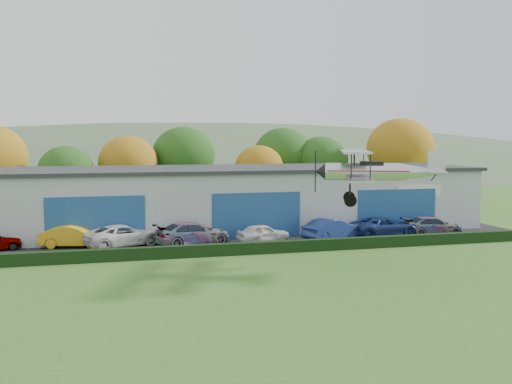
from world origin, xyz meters
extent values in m
plane|color=#3C631F|center=(0.00, 0.00, 0.00)|extent=(300.00, 300.00, 0.00)
cube|color=black|center=(3.00, 21.00, 0.03)|extent=(48.00, 9.00, 0.05)
cube|color=black|center=(3.00, 16.20, 0.40)|extent=(46.00, 0.60, 0.80)
cube|color=#B2B7BC|center=(5.00, 28.00, 2.50)|extent=(40.00, 12.00, 5.00)
cube|color=#2D3033|center=(5.00, 28.00, 5.15)|extent=(40.60, 12.60, 0.30)
cube|color=#204E8C|center=(-7.00, 21.95, 1.80)|extent=(7.00, 0.12, 3.60)
cube|color=#204E8C|center=(5.00, 21.95, 1.80)|extent=(7.00, 0.12, 3.60)
cube|color=#204E8C|center=(17.00, 21.95, 1.80)|extent=(7.00, 0.12, 3.60)
cylinder|color=#3D2614|center=(-10.00, 38.00, 1.22)|extent=(0.36, 0.36, 2.45)
ellipsoid|color=#1E4C14|center=(-10.00, 38.00, 4.69)|extent=(5.32, 5.32, 4.79)
cylinder|color=#3D2614|center=(-4.00, 40.00, 1.40)|extent=(0.36, 0.36, 2.80)
ellipsoid|color=#936A12|center=(-4.00, 40.00, 5.36)|extent=(6.08, 6.08, 5.47)
cylinder|color=#3D2614|center=(2.00, 42.00, 1.57)|extent=(0.36, 0.36, 3.15)
ellipsoid|color=#1E4C14|center=(2.00, 42.00, 6.03)|extent=(6.84, 6.84, 6.16)
cylinder|color=#3D2614|center=(10.00, 40.00, 1.22)|extent=(0.36, 0.36, 2.45)
ellipsoid|color=#936A12|center=(10.00, 40.00, 4.69)|extent=(5.32, 5.32, 4.79)
cylinder|color=#3D2614|center=(18.00, 42.00, 1.40)|extent=(0.36, 0.36, 2.80)
ellipsoid|color=#1E4C14|center=(18.00, 42.00, 5.36)|extent=(6.08, 6.08, 5.47)
cylinder|color=#3D2614|center=(26.00, 38.00, 1.75)|extent=(0.36, 0.36, 3.50)
ellipsoid|color=#936A12|center=(26.00, 38.00, 6.70)|extent=(7.60, 7.60, 6.84)
cylinder|color=#3D2614|center=(30.00, 42.00, 1.22)|extent=(0.36, 0.36, 2.45)
ellipsoid|color=#1E4C14|center=(30.00, 42.00, 4.69)|extent=(5.32, 5.32, 4.79)
cylinder|color=#3D2614|center=(14.00, 44.00, 1.57)|extent=(0.36, 0.36, 3.15)
ellipsoid|color=#1E4C14|center=(14.00, 44.00, 6.03)|extent=(6.84, 6.84, 6.16)
ellipsoid|color=#4C6642|center=(20.00, 140.00, -15.40)|extent=(320.00, 196.00, 56.00)
ellipsoid|color=#4C6642|center=(90.00, 140.00, -9.90)|extent=(240.00, 126.00, 36.00)
imported|color=gold|center=(-8.49, 21.62, 0.83)|extent=(4.97, 2.63, 1.56)
imported|color=silver|center=(-5.13, 21.10, 0.82)|extent=(6.13, 4.57, 1.55)
imported|color=gray|center=(-0.16, 20.58, 0.86)|extent=(5.92, 3.42, 1.61)
imported|color=silver|center=(5.04, 20.20, 0.73)|extent=(4.18, 2.25, 1.35)
imported|color=navy|center=(10.41, 19.90, 0.86)|extent=(5.18, 3.43, 1.61)
imported|color=navy|center=(15.16, 20.51, 0.80)|extent=(5.42, 2.54, 1.50)
imported|color=gray|center=(19.16, 20.03, 0.76)|extent=(5.08, 2.46, 1.42)
cylinder|color=silver|center=(8.62, 10.95, 5.75)|extent=(4.40, 2.56, 1.03)
cone|color=silver|center=(11.79, 9.68, 5.75)|extent=(2.71, 1.88, 1.03)
cone|color=black|center=(6.34, 11.86, 5.75)|extent=(0.91, 1.16, 1.03)
cube|color=#A40F19|center=(8.93, 10.83, 5.80)|extent=(4.83, 2.75, 0.07)
cube|color=black|center=(9.15, 10.74, 6.22)|extent=(1.52, 1.14, 0.28)
cube|color=silver|center=(8.41, 11.04, 5.40)|extent=(4.37, 8.15, 0.11)
cube|color=silver|center=(8.19, 11.12, 6.94)|extent=(4.65, 8.61, 0.11)
cylinder|color=black|center=(6.83, 8.48, 6.18)|extent=(0.09, 0.09, 1.48)
cylinder|color=black|center=(7.78, 8.10, 6.18)|extent=(0.09, 0.09, 1.48)
cylinder|color=black|center=(9.03, 13.98, 6.18)|extent=(0.09, 0.09, 1.48)
cylinder|color=black|center=(9.98, 13.60, 6.18)|extent=(0.09, 0.09, 1.48)
cylinder|color=black|center=(8.05, 10.75, 6.54)|extent=(0.15, 0.25, 0.85)
cylinder|color=black|center=(8.34, 11.49, 6.54)|extent=(0.15, 0.25, 0.85)
cylinder|color=black|center=(7.80, 10.76, 4.78)|extent=(0.37, 0.77, 1.40)
cylinder|color=black|center=(8.16, 11.66, 4.78)|extent=(0.37, 0.77, 1.40)
cylinder|color=black|center=(7.98, 11.21, 4.09)|extent=(0.88, 2.04, 0.08)
cylinder|color=black|center=(7.60, 10.26, 4.09)|extent=(0.74, 0.42, 0.73)
cylinder|color=black|center=(8.36, 12.16, 4.09)|extent=(0.74, 0.42, 0.73)
cylinder|color=black|center=(12.53, 9.39, 5.46)|extent=(0.41, 0.22, 0.48)
cube|color=silver|center=(12.53, 9.39, 5.80)|extent=(2.05, 3.13, 0.07)
cube|color=silver|center=(12.64, 9.34, 6.37)|extent=(0.98, 0.44, 1.25)
cube|color=black|center=(6.06, 11.98, 5.75)|extent=(0.11, 0.15, 2.51)
camera|label=1|loc=(-6.15, -20.53, 7.59)|focal=40.19mm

